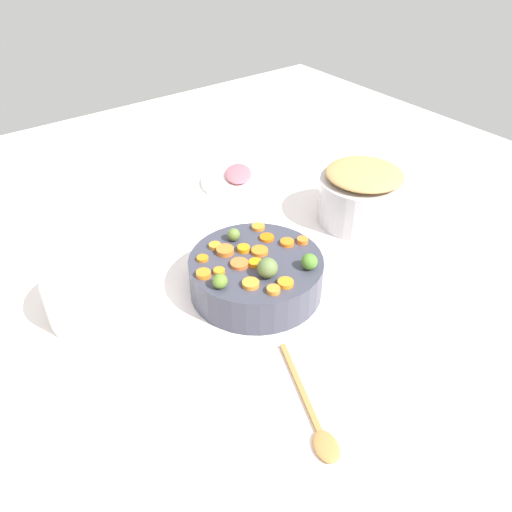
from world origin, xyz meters
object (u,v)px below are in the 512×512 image
Objects in this scene: metal_pot at (361,200)px; casserole_dish at (97,294)px; serving_bowl_carrots at (256,275)px; ham_plate at (238,181)px; wooden_spoon at (316,423)px.

metal_pot reaches higher than casserole_dish.
serving_bowl_carrots is 1.35× the size of ham_plate.
metal_pot is 0.40m from ham_plate.
serving_bowl_carrots is at bearing 99.83° from metal_pot.
casserole_dish is at bearing 64.97° from serving_bowl_carrots.
wooden_spoon and ham_plate have the same top height.
wooden_spoon is at bearing 153.34° from ham_plate.
casserole_dish is at bearing 19.18° from wooden_spoon.
casserole_dish reaches higher than wooden_spoon.
ham_plate is (0.37, 0.14, -0.05)m from metal_pot.
metal_pot is 1.03× the size of ham_plate.
serving_bowl_carrots is 1.13× the size of wooden_spoon.
metal_pot is 0.87× the size of wooden_spoon.
metal_pot is 1.07× the size of casserole_dish.
wooden_spoon is (-0.35, 0.14, -0.04)m from serving_bowl_carrots.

